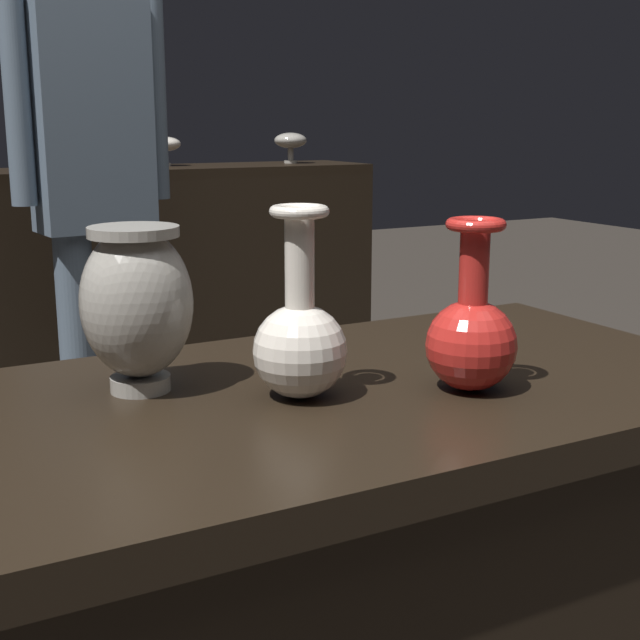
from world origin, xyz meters
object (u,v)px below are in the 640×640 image
object	(u,v)px
shelf_vase_far_right	(291,141)
vase_centerpiece	(300,338)
vase_tall_behind	(137,302)
vase_left_accent	(472,334)
visitor_center_back	(93,172)
shelf_vase_right	(164,145)
shelf_vase_center	(27,144)

from	to	relation	value
shelf_vase_far_right	vase_centerpiece	bearing A→B (deg)	-116.42
vase_tall_behind	shelf_vase_far_right	xyz separation A→B (m)	(1.29, 2.11, 0.15)
vase_centerpiece	vase_tall_behind	xyz separation A→B (m)	(-0.18, 0.13, 0.04)
shelf_vase_far_right	vase_left_accent	bearing A→B (deg)	-111.02
visitor_center_back	vase_left_accent	bearing A→B (deg)	87.73
vase_left_accent	shelf_vase_right	bearing A→B (deg)	81.09
vase_tall_behind	shelf_vase_right	distance (m)	2.29
shelf_vase_right	shelf_vase_center	size ratio (longest dim) A/B	0.69
shelf_vase_far_right	shelf_vase_center	bearing A→B (deg)	-178.50
vase_centerpiece	vase_left_accent	world-z (taller)	vase_centerpiece
shelf_vase_far_right	vase_tall_behind	bearing A→B (deg)	-121.49
vase_centerpiece	vase_tall_behind	size ratio (longest dim) A/B	1.13
vase_left_accent	shelf_vase_center	xyz separation A→B (m)	(-0.15, 2.29, 0.20)
vase_tall_behind	shelf_vase_center	world-z (taller)	shelf_vase_center
vase_centerpiece	shelf_vase_far_right	xyz separation A→B (m)	(1.11, 2.23, 0.20)
vase_tall_behind	visitor_center_back	bearing A→B (deg)	77.71
vase_left_accent	shelf_vase_center	distance (m)	2.30
vase_centerpiece	visitor_center_back	size ratio (longest dim) A/B	0.15
vase_left_accent	shelf_vase_center	world-z (taller)	shelf_vase_center
vase_centerpiece	shelf_vase_far_right	bearing A→B (deg)	63.58
vase_left_accent	shelf_vase_right	size ratio (longest dim) A/B	1.81
shelf_vase_center	vase_centerpiece	bearing A→B (deg)	-91.82
vase_centerpiece	shelf_vase_right	distance (m)	2.36
vase_left_accent	shelf_vase_far_right	world-z (taller)	shelf_vase_far_right
vase_centerpiece	visitor_center_back	bearing A→B (deg)	85.17
vase_tall_behind	shelf_vase_far_right	bearing A→B (deg)	58.51
vase_tall_behind	shelf_vase_right	world-z (taller)	shelf_vase_right
vase_left_accent	vase_tall_behind	bearing A→B (deg)	152.16
vase_centerpiece	shelf_vase_far_right	size ratio (longest dim) A/B	1.94
shelf_vase_far_right	shelf_vase_right	distance (m)	0.52
shelf_vase_right	vase_left_accent	bearing A→B (deg)	-98.91
vase_left_accent	visitor_center_back	size ratio (longest dim) A/B	0.14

